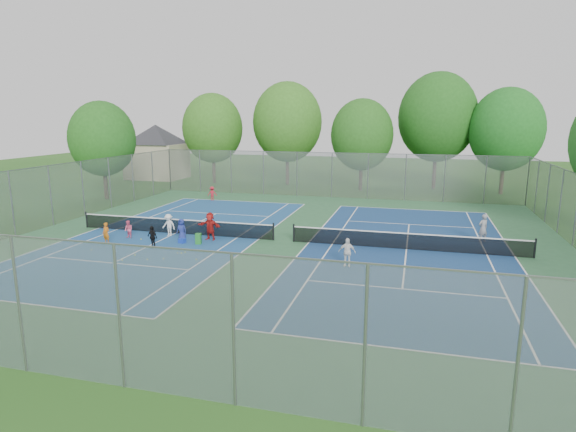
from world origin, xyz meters
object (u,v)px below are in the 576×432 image
object	(u,v)px
net_right	(407,242)
ball_hopper	(198,239)
net_left	(175,227)
ball_crate	(182,241)
instructor	(483,228)

from	to	relation	value
net_right	ball_hopper	size ratio (longest dim) A/B	20.66
net_left	ball_crate	xyz separation A→B (m)	(1.48, -1.96, -0.31)
net_left	instructor	distance (m)	18.40
net_left	ball_hopper	size ratio (longest dim) A/B	20.66
net_left	instructor	world-z (taller)	instructor
ball_crate	instructor	bearing A→B (deg)	15.80
net_left	ball_hopper	bearing A→B (deg)	-37.61
net_right	instructor	world-z (taller)	instructor
ball_crate	instructor	size ratio (longest dim) A/B	0.20
net_right	ball_crate	bearing A→B (deg)	-171.09
net_left	net_right	size ratio (longest dim) A/B	1.00
ball_hopper	instructor	bearing A→B (deg)	16.62
net_left	ball_hopper	distance (m)	3.15
net_right	instructor	size ratio (longest dim) A/B	7.75
ball_crate	net_right	bearing A→B (deg)	8.91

